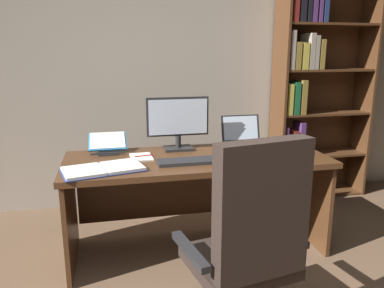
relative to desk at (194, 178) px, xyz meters
The scene contains 12 objects.
wall_back 1.33m from the desk, 92.46° to the left, with size 5.65×0.12×2.74m, color #A89E8E.
desk is the anchor object (origin of this frame).
bookshelf 1.70m from the desk, 29.99° to the left, with size 0.97×0.33×2.17m.
office_chair 1.03m from the desk, 87.59° to the right, with size 0.67×0.60×1.09m.
monitor 0.44m from the desk, 119.89° to the left, with size 0.48×0.16×0.41m.
laptop 0.54m from the desk, 20.27° to the left, with size 0.33×0.29×0.23m.
keyboard 0.31m from the desk, 113.10° to the right, with size 0.42×0.15×0.02m, color #232326.
computer_mouse 0.37m from the desk, 46.88° to the right, with size 0.06×0.10×0.04m, color #232326.
reading_stand_with_book 0.72m from the desk, 160.28° to the left, with size 0.28×0.28×0.13m.
open_binder 0.74m from the desk, 157.80° to the right, with size 0.56×0.39×0.02m.
notepad 0.44m from the desk, behind, with size 0.15×0.21×0.01m, color white.
pen 0.43m from the desk, behind, with size 0.01×0.01×0.14m, color maroon.
Camera 1 is at (-0.56, -1.23, 1.47)m, focal length 35.36 mm.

